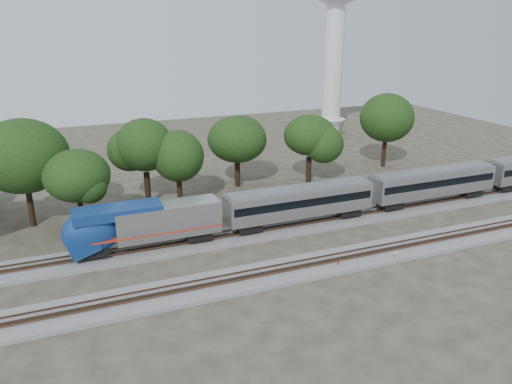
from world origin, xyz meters
The scene contains 14 objects.
ground centered at (0.00, 0.00, 0.00)m, with size 160.00×160.00×0.00m, color #383328.
track_far centered at (0.00, 6.00, 0.21)m, with size 160.00×5.00×0.73m.
track_near centered at (0.00, -4.00, 0.21)m, with size 160.00×5.00×0.73m.
train centered at (36.76, 6.00, 3.36)m, with size 115.78×3.31×4.88m.
switch_stand_red centered at (5.47, -5.23, 0.60)m, with size 0.30×0.10×0.94m.
switch_stand_white centered at (11.84, -6.01, 0.72)m, with size 0.35×0.13×1.12m.
switch_lever centered at (6.96, -5.89, 0.15)m, with size 0.50×0.30×0.30m, color #512D19.
tree_1 centered at (-23.25, 18.52, 8.79)m, with size 8.95×8.95×12.61m.
tree_2 centered at (-17.71, 14.56, 6.91)m, with size 7.05×7.05×9.94m.
tree_3 centered at (-8.75, 20.88, 8.30)m, with size 8.45×8.45×11.92m.
tree_4 centered at (-4.84, 18.77, 6.92)m, with size 7.06×7.06×9.95m.
tree_5 centered at (5.25, 23.70, 7.21)m, with size 7.35×7.35×10.36m.
tree_6 centered at (16.12, 21.45, 7.37)m, with size 7.51×7.51×10.59m.
tree_7 centered at (32.11, 24.38, 8.39)m, with size 8.55×8.55×12.05m.
Camera 1 is at (-19.13, -43.96, 23.91)m, focal length 35.00 mm.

